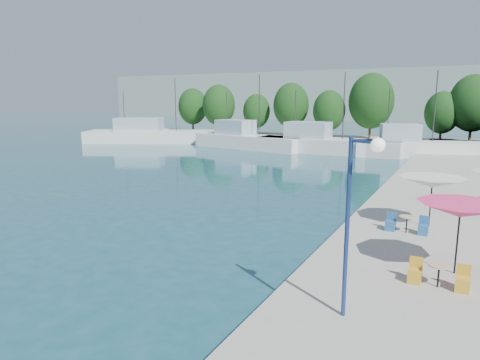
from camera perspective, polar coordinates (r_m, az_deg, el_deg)
The scene contains 19 objects.
quay_far at distance 67.98m, azimuth 11.63°, elevation 5.17°, with size 90.00×16.00×0.60m, color #9E9A8E.
hill_west at distance 163.22m, azimuth 13.59°, elevation 10.87°, with size 180.00×40.00×16.00m, color gray.
trawler_01 at distance 68.12m, azimuth -10.89°, elevation 5.85°, with size 23.15×15.61×10.20m.
trawler_02 at distance 58.88m, azimuth 0.92°, elevation 5.32°, with size 17.01×7.58×10.20m.
trawler_03 at distance 54.63m, azimuth 11.19°, elevation 4.70°, with size 17.70×4.64×10.20m.
trawler_04 at distance 53.73m, azimuth 22.32°, elevation 4.01°, with size 14.75×7.73×10.20m.
tree_01 at distance 83.52m, azimuth -6.33°, elevation 9.72°, with size 5.48×5.48×8.11m.
tree_02 at distance 77.59m, azimuth -2.85°, elevation 9.92°, with size 5.82×5.82×8.61m.
tree_03 at distance 75.28m, azimuth 2.22°, elevation 9.17°, with size 4.69×4.69×6.94m.
tree_04 at distance 72.43m, azimuth 6.81°, elevation 9.85°, with size 5.89×5.89×8.71m.
tree_05 at distance 68.98m, azimuth 11.79°, elevation 9.04°, with size 5.01×5.01×7.41m.
tree_06 at distance 68.75m, azimuth 17.10°, elevation 10.02°, with size 6.72×6.72×9.94m.
tree_07 at distance 68.27m, azimuth 25.35°, elevation 8.12°, with size 4.84×4.84×7.16m.
tree_08 at distance 68.69m, azimuth 28.64°, elevation 8.97°, with size 6.39×6.39×9.46m.
umbrella_pink at distance 16.31m, azimuth 27.31°, elevation -3.58°, with size 2.88×2.88×2.52m.
umbrella_white at distance 21.79m, azimuth 24.26°, elevation -0.28°, with size 3.01×3.01×2.42m.
cafe_table_01 at distance 15.46m, azimuth 24.91°, elevation -11.84°, with size 1.82×0.70×0.76m.
cafe_table_02 at distance 20.91m, azimuth 21.31°, elevation -5.79°, with size 1.82×0.70×0.76m.
street_lamp at distance 11.51m, azimuth 15.55°, elevation -2.06°, with size 0.97×0.56×5.03m.
Camera 1 is at (10.92, 2.00, 6.54)m, focal length 32.00 mm.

